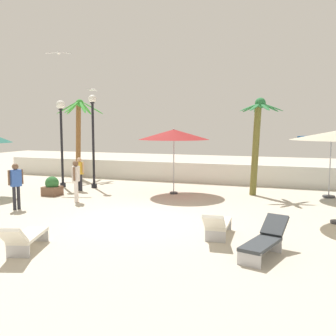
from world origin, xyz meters
name	(u,v)px	position (x,y,z in m)	size (l,w,h in m)	color
ground_plane	(137,220)	(0.00, 0.00, 0.00)	(56.00, 56.00, 0.00)	beige
boundary_wall	(203,173)	(0.00, 8.63, 0.54)	(25.20, 0.30, 1.08)	silver
patio_umbrella_0	(174,135)	(-0.44, 5.00, 2.68)	(3.17, 3.17, 2.96)	#333338
patio_umbrella_3	(331,140)	(6.14, 6.42, 2.46)	(2.76, 2.76, 2.71)	#333338
palm_tree_0	(257,134)	(3.11, 5.91, 2.71)	(1.89, 1.92, 4.29)	brown
palm_tree_1	(79,128)	(-7.33, 8.03, 2.98)	(2.80, 2.83, 4.61)	brown
lamp_post_0	(93,130)	(-4.71, 5.23, 2.86)	(0.38, 0.38, 4.57)	black
lamp_post_1	(61,129)	(-6.38, 4.98, 2.93)	(0.43, 0.43, 4.33)	black
lounge_chair_0	(218,224)	(2.94, -1.09, 0.39)	(0.68, 1.92, 0.84)	#B7B7BC
lounge_chair_1	(265,240)	(4.30, -2.15, 0.40)	(1.04, 1.96, 0.84)	#B7B7BC
lounge_chair_2	(24,237)	(-1.22, -3.87, 0.39)	(1.12, 1.96, 0.84)	#B7B7BC
guest_0	(16,182)	(-4.82, -0.07, 1.04)	(0.38, 0.50, 1.71)	#26262D
guest_1	(79,171)	(-4.90, 4.24, 0.96)	(0.55, 0.30, 1.59)	#26262D
guest_2	(76,177)	(-3.50, 1.82, 1.02)	(0.34, 0.54, 1.69)	silver
seagull_0	(58,53)	(-6.61, 5.27, 6.68)	(1.30, 0.49, 0.14)	white
seagull_1	(92,90)	(-6.86, 8.76, 5.20)	(0.38, 1.27, 0.14)	white
planter	(52,187)	(-5.38, 2.78, 0.38)	(0.70, 0.70, 0.85)	brown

